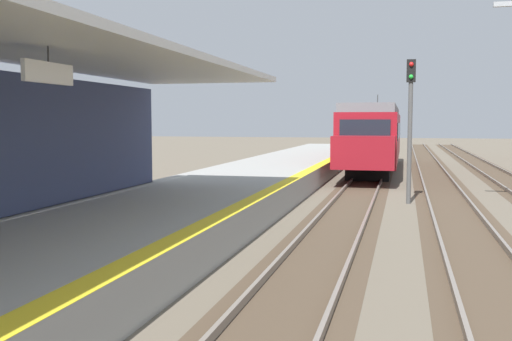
{
  "coord_description": "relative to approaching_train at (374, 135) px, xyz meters",
  "views": [
    {
      "loc": [
        3.68,
        1.07,
        3.0
      ],
      "look_at": [
        1.06,
        11.53,
        2.1
      ],
      "focal_mm": 41.49,
      "sensor_mm": 36.0,
      "label": 1
    }
  ],
  "objects": [
    {
      "name": "station_platform",
      "position": [
        -4.4,
        -21.42,
        -1.73
      ],
      "size": [
        5.0,
        80.0,
        0.91
      ],
      "color": "#999993",
      "rests_on": "ground"
    },
    {
      "name": "track_pair_nearest_platform",
      "position": [
        -0.0,
        -17.42,
        -2.13
      ],
      "size": [
        2.34,
        120.0,
        0.16
      ],
      "color": "#4C3D2D",
      "rests_on": "ground"
    },
    {
      "name": "track_pair_middle",
      "position": [
        3.4,
        -17.42,
        -2.13
      ],
      "size": [
        2.34,
        120.0,
        0.16
      ],
      "color": "#4C3D2D",
      "rests_on": "ground"
    },
    {
      "name": "approaching_train",
      "position": [
        0.0,
        0.0,
        0.0
      ],
      "size": [
        2.93,
        19.6,
        4.76
      ],
      "color": "maroon",
      "rests_on": "ground"
    },
    {
      "name": "rail_signal_post",
      "position": [
        1.97,
        -14.28,
        1.02
      ],
      "size": [
        0.32,
        0.34,
        5.2
      ],
      "color": "#4C4C4C",
      "rests_on": "ground"
    }
  ]
}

